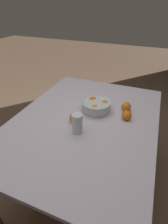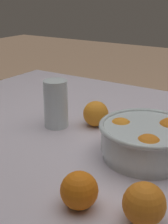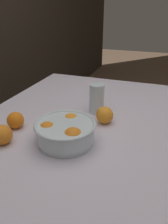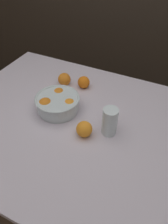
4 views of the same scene
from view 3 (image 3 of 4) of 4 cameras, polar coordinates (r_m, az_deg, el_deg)
name	(u,v)px [view 3 (image 3 of 4)]	position (r m, az deg, el deg)	size (l,w,h in m)	color
dining_table	(87,141)	(0.98, 0.86, -7.49)	(1.38, 1.03, 0.76)	silver
fruit_bowl	(65,131)	(0.82, -4.94, -5.09)	(0.23, 0.23, 0.09)	silver
juice_glass	(97,100)	(1.05, 3.34, 3.17)	(0.07, 0.07, 0.14)	#F4A314
orange_loose_near_bowl	(105,115)	(0.96, 5.41, -0.81)	(0.08, 0.08, 0.08)	orange
orange_loose_front	(2,135)	(0.87, -20.57, -5.58)	(0.08, 0.08, 0.08)	orange
orange_loose_aside	(15,120)	(0.96, -17.46, -2.06)	(0.07, 0.07, 0.07)	orange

